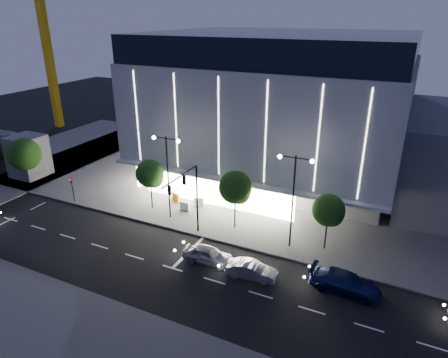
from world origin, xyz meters
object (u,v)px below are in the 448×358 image
object	(u,v)px
tree_right	(329,212)
barrier_d	(199,202)
barrier_b	(185,206)
street_lamp_west	(167,166)
car_lead	(208,255)
barrier_c	(176,197)
tree_left	(150,175)
car_second	(251,270)
street_lamp_east	(294,189)
ped_signal_far	(72,187)
tree_mid	(236,189)
traffic_mast	(189,191)
car_third	(345,282)
tower_crane	(45,10)

from	to	relation	value
tree_right	barrier_d	bearing A→B (deg)	170.16
barrier_b	street_lamp_west	bearing A→B (deg)	-104.11
car_lead	barrier_c	world-z (taller)	car_lead
tree_left	car_lead	bearing A→B (deg)	-31.92
tree_left	car_second	size ratio (longest dim) A/B	1.38
car_lead	car_second	distance (m)	4.25
street_lamp_east	ped_signal_far	xyz separation A→B (m)	(-25.00, -1.50, -4.07)
tree_right	barrier_b	distance (m)	15.79
street_lamp_east	tree_left	world-z (taller)	street_lamp_east
car_lead	barrier_c	bearing A→B (deg)	41.04
tree_left	barrier_c	size ratio (longest dim) A/B	5.20
tree_left	barrier_d	bearing A→B (deg)	29.69
street_lamp_west	barrier_d	world-z (taller)	street_lamp_west
car_lead	barrier_c	size ratio (longest dim) A/B	3.98
street_lamp_west	ped_signal_far	xyz separation A→B (m)	(-12.00, -1.50, -4.07)
tree_mid	tree_right	size ratio (longest dim) A/B	1.12
barrier_c	ped_signal_far	bearing A→B (deg)	-131.44
traffic_mast	barrier_c	bearing A→B (deg)	131.94
tree_right	car_second	bearing A→B (deg)	-123.80
tree_mid	ped_signal_far	bearing A→B (deg)	-172.45
tree_left	tree_right	distance (m)	19.00
tree_mid	car_lead	world-z (taller)	tree_mid
car_lead	tree_left	bearing A→B (deg)	54.27
tree_mid	barrier_d	world-z (taller)	tree_mid
tree_right	tree_left	bearing A→B (deg)	180.00
tree_right	barrier_b	bearing A→B (deg)	176.49
tree_left	car_third	world-z (taller)	tree_left
car_second	street_lamp_west	bearing A→B (deg)	56.72
street_lamp_east	barrier_b	bearing A→B (deg)	170.99
tree_left	street_lamp_west	bearing A→B (deg)	-18.94
ped_signal_far	tree_mid	size ratio (longest dim) A/B	0.49
tree_mid	car_lead	size ratio (longest dim) A/B	1.40
barrier_c	car_lead	bearing A→B (deg)	-21.80
tower_crane	tree_mid	xyz separation A→B (m)	(44.95, -20.98, -16.17)
tree_left	barrier_c	world-z (taller)	tree_left
car_lead	barrier_d	distance (m)	10.64
tree_left	car_third	size ratio (longest dim) A/B	1.05
tree_left	tree_right	size ratio (longest dim) A/B	1.04
tree_left	tree_mid	xyz separation A→B (m)	(10.00, 0.00, 0.30)
barrier_c	traffic_mast	bearing A→B (deg)	-24.71
street_lamp_west	street_lamp_east	world-z (taller)	same
barrier_b	street_lamp_east	bearing A→B (deg)	-6.24
tree_mid	car_third	xyz separation A→B (m)	(11.69, -5.21, -3.55)
tree_right	barrier_c	bearing A→B (deg)	172.11
ped_signal_far	tree_right	xyz separation A→B (m)	(28.03, 2.52, 2.00)
street_lamp_east	barrier_c	distance (m)	15.81
car_third	barrier_c	size ratio (longest dim) A/B	4.94
street_lamp_east	tree_right	bearing A→B (deg)	18.63
car_third	tower_crane	bearing A→B (deg)	66.64
tree_mid	tree_right	distance (m)	9.01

